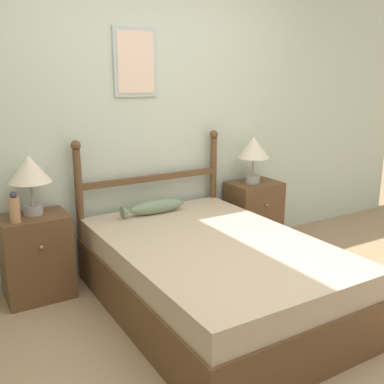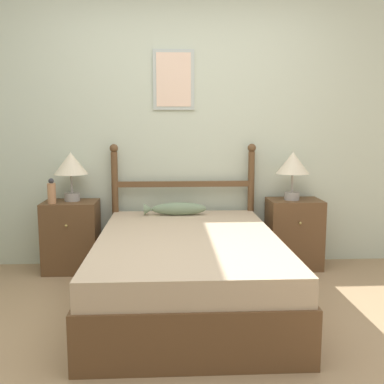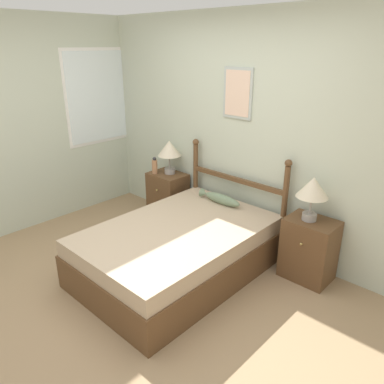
{
  "view_description": "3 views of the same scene",
  "coord_description": "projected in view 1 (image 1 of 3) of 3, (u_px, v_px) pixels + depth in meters",
  "views": [
    {
      "loc": [
        -1.59,
        -1.73,
        1.61
      ],
      "look_at": [
        0.11,
        1.1,
        0.75
      ],
      "focal_mm": 42.0,
      "sensor_mm": 36.0,
      "label": 1
    },
    {
      "loc": [
        -0.12,
        -2.47,
        1.29
      ],
      "look_at": [
        0.07,
        1.02,
        0.78
      ],
      "focal_mm": 42.0,
      "sensor_mm": 36.0,
      "label": 2
    },
    {
      "loc": [
        2.38,
        -1.64,
        2.2
      ],
      "look_at": [
        -0.08,
        0.98,
        0.77
      ],
      "focal_mm": 35.0,
      "sensor_mm": 36.0,
      "label": 3
    }
  ],
  "objects": [
    {
      "name": "nightstand_right",
      "position": [
        253.0,
        214.0,
        4.3
      ],
      "size": [
        0.47,
        0.38,
        0.63
      ],
      "color": "brown",
      "rests_on": "ground_plane"
    },
    {
      "name": "fish_pillow",
      "position": [
        154.0,
        207.0,
        3.64
      ],
      "size": [
        0.55,
        0.11,
        0.11
      ],
      "color": "gray",
      "rests_on": "bed"
    },
    {
      "name": "table_lamp_right",
      "position": [
        254.0,
        150.0,
        4.11
      ],
      "size": [
        0.3,
        0.3,
        0.43
      ],
      "color": "gray",
      "rests_on": "nightstand_right"
    },
    {
      "name": "bottle",
      "position": [
        15.0,
        209.0,
        3.05
      ],
      "size": [
        0.07,
        0.07,
        0.22
      ],
      "color": "tan",
      "rests_on": "nightstand_left"
    },
    {
      "name": "nightstand_left",
      "position": [
        37.0,
        257.0,
        3.3
      ],
      "size": [
        0.47,
        0.38,
        0.63
      ],
      "color": "brown",
      "rests_on": "ground_plane"
    },
    {
      "name": "wall_back",
      "position": [
        142.0,
        116.0,
        3.74
      ],
      "size": [
        6.4,
        0.08,
        2.55
      ],
      "color": "beige",
      "rests_on": "ground_plane"
    },
    {
      "name": "bed",
      "position": [
        212.0,
        275.0,
        3.14
      ],
      "size": [
        1.32,
        1.95,
        0.51
      ],
      "color": "brown",
      "rests_on": "ground_plane"
    },
    {
      "name": "ground_plane",
      "position": [
        273.0,
        358.0,
        2.63
      ],
      "size": [
        16.0,
        16.0,
        0.0
      ],
      "primitive_type": "plane",
      "color": "#9E7F5B"
    },
    {
      "name": "table_lamp_left",
      "position": [
        30.0,
        172.0,
        3.17
      ],
      "size": [
        0.3,
        0.3,
        0.43
      ],
      "color": "gray",
      "rests_on": "nightstand_left"
    },
    {
      "name": "headboard",
      "position": [
        152.0,
        193.0,
        3.82
      ],
      "size": [
        1.33,
        0.08,
        1.13
      ],
      "color": "brown",
      "rests_on": "ground_plane"
    }
  ]
}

